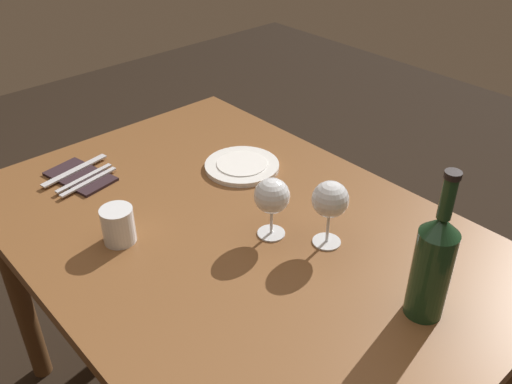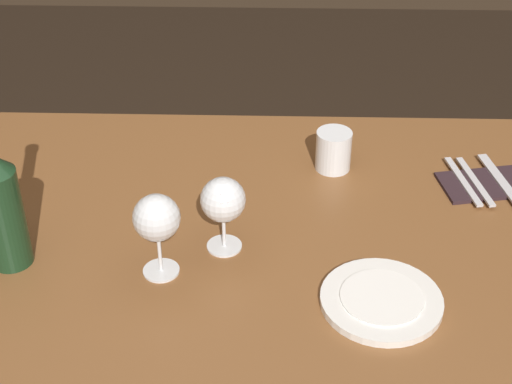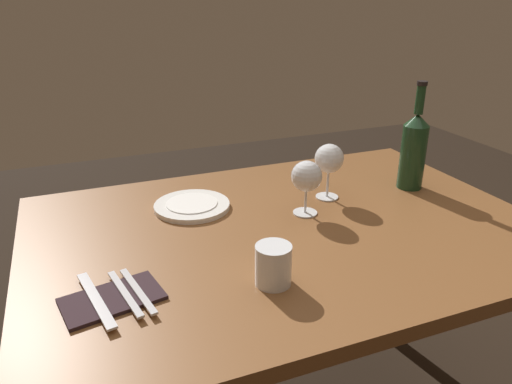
{
  "view_description": "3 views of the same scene",
  "coord_description": "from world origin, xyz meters",
  "px_view_note": "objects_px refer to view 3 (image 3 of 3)",
  "views": [
    {
      "loc": [
        -0.83,
        0.67,
        1.54
      ],
      "look_at": [
        -0.02,
        -0.06,
        0.83
      ],
      "focal_mm": 39.06,
      "sensor_mm": 36.0,
      "label": 1
    },
    {
      "loc": [
        0.01,
        -1.19,
        1.66
      ],
      "look_at": [
        -0.02,
        -0.03,
        0.85
      ],
      "focal_mm": 54.99,
      "sensor_mm": 36.0,
      "label": 2
    },
    {
      "loc": [
        0.49,
        1.0,
        1.3
      ],
      "look_at": [
        0.06,
        -0.05,
        0.82
      ],
      "focal_mm": 33.89,
      "sensor_mm": 36.0,
      "label": 3
    }
  ],
  "objects_px": {
    "wine_glass_right": "(307,177)",
    "water_tumbler": "(273,267)",
    "wine_glass_left": "(329,160)",
    "fork_outer": "(138,291)",
    "dinner_plate": "(192,206)",
    "table_knife": "(96,299)",
    "wine_bottle": "(414,149)",
    "fork_inner": "(125,293)",
    "folded_napkin": "(112,299)"
  },
  "relations": [
    {
      "from": "wine_bottle",
      "to": "fork_outer",
      "type": "bearing_deg",
      "value": 17.18
    },
    {
      "from": "wine_glass_right",
      "to": "dinner_plate",
      "type": "xyz_separation_m",
      "value": [
        0.28,
        -0.15,
        -0.1
      ]
    },
    {
      "from": "water_tumbler",
      "to": "folded_napkin",
      "type": "distance_m",
      "value": 0.33
    },
    {
      "from": "fork_inner",
      "to": "fork_outer",
      "type": "height_order",
      "value": "same"
    },
    {
      "from": "fork_inner",
      "to": "wine_bottle",
      "type": "bearing_deg",
      "value": -163.28
    },
    {
      "from": "table_knife",
      "to": "water_tumbler",
      "type": "bearing_deg",
      "value": 170.11
    },
    {
      "from": "wine_bottle",
      "to": "fork_inner",
      "type": "xyz_separation_m",
      "value": [
        0.89,
        0.27,
        -0.11
      ]
    },
    {
      "from": "wine_glass_right",
      "to": "fork_outer",
      "type": "xyz_separation_m",
      "value": [
        0.48,
        0.22,
        -0.09
      ]
    },
    {
      "from": "fork_outer",
      "to": "dinner_plate",
      "type": "bearing_deg",
      "value": -119.57
    },
    {
      "from": "wine_glass_left",
      "to": "fork_outer",
      "type": "distance_m",
      "value": 0.67
    },
    {
      "from": "wine_bottle",
      "to": "dinner_plate",
      "type": "xyz_separation_m",
      "value": [
        0.66,
        -0.1,
        -0.11
      ]
    },
    {
      "from": "wine_glass_left",
      "to": "fork_inner",
      "type": "relative_size",
      "value": 0.91
    },
    {
      "from": "wine_glass_right",
      "to": "water_tumbler",
      "type": "distance_m",
      "value": 0.36
    },
    {
      "from": "fork_outer",
      "to": "wine_glass_right",
      "type": "bearing_deg",
      "value": -155.83
    },
    {
      "from": "fork_inner",
      "to": "folded_napkin",
      "type": "bearing_deg",
      "value": 0.0
    },
    {
      "from": "wine_glass_left",
      "to": "fork_outer",
      "type": "height_order",
      "value": "wine_glass_left"
    },
    {
      "from": "fork_outer",
      "to": "wine_bottle",
      "type": "bearing_deg",
      "value": -162.82
    },
    {
      "from": "dinner_plate",
      "to": "folded_napkin",
      "type": "bearing_deg",
      "value": 54.83
    },
    {
      "from": "fork_inner",
      "to": "table_knife",
      "type": "bearing_deg",
      "value": 0.0
    },
    {
      "from": "water_tumbler",
      "to": "fork_outer",
      "type": "bearing_deg",
      "value": -12.75
    },
    {
      "from": "wine_glass_left",
      "to": "water_tumbler",
      "type": "xyz_separation_m",
      "value": [
        0.33,
        0.35,
        -0.08
      ]
    },
    {
      "from": "wine_glass_left",
      "to": "dinner_plate",
      "type": "bearing_deg",
      "value": -10.78
    },
    {
      "from": "dinner_plate",
      "to": "fork_inner",
      "type": "height_order",
      "value": "dinner_plate"
    },
    {
      "from": "folded_napkin",
      "to": "water_tumbler",
      "type": "bearing_deg",
      "value": 169.2
    },
    {
      "from": "water_tumbler",
      "to": "table_knife",
      "type": "distance_m",
      "value": 0.35
    },
    {
      "from": "table_knife",
      "to": "dinner_plate",
      "type": "bearing_deg",
      "value": -128.2
    },
    {
      "from": "wine_bottle",
      "to": "table_knife",
      "type": "xyz_separation_m",
      "value": [
        0.95,
        0.27,
        -0.11
      ]
    },
    {
      "from": "fork_outer",
      "to": "table_knife",
      "type": "xyz_separation_m",
      "value": [
        0.08,
        0.0,
        0.0
      ]
    },
    {
      "from": "dinner_plate",
      "to": "wine_bottle",
      "type": "bearing_deg",
      "value": 171.75
    },
    {
      "from": "water_tumbler",
      "to": "wine_glass_right",
      "type": "bearing_deg",
      "value": -127.94
    },
    {
      "from": "fork_inner",
      "to": "table_knife",
      "type": "relative_size",
      "value": 0.85
    },
    {
      "from": "dinner_plate",
      "to": "table_knife",
      "type": "relative_size",
      "value": 1.0
    },
    {
      "from": "folded_napkin",
      "to": "fork_inner",
      "type": "xyz_separation_m",
      "value": [
        -0.03,
        0.0,
        0.01
      ]
    },
    {
      "from": "wine_glass_left",
      "to": "fork_outer",
      "type": "xyz_separation_m",
      "value": [
        0.59,
        0.29,
        -0.11
      ]
    },
    {
      "from": "wine_bottle",
      "to": "wine_glass_left",
      "type": "bearing_deg",
      "value": -4.65
    },
    {
      "from": "folded_napkin",
      "to": "fork_inner",
      "type": "distance_m",
      "value": 0.03
    },
    {
      "from": "wine_glass_right",
      "to": "table_knife",
      "type": "distance_m",
      "value": 0.61
    },
    {
      "from": "wine_glass_left",
      "to": "dinner_plate",
      "type": "distance_m",
      "value": 0.41
    },
    {
      "from": "dinner_plate",
      "to": "wine_glass_right",
      "type": "bearing_deg",
      "value": 152.07
    },
    {
      "from": "water_tumbler",
      "to": "fork_inner",
      "type": "xyz_separation_m",
      "value": [
        0.29,
        -0.06,
        -0.03
      ]
    },
    {
      "from": "fork_outer",
      "to": "wine_glass_left",
      "type": "bearing_deg",
      "value": -153.89
    },
    {
      "from": "folded_napkin",
      "to": "fork_inner",
      "type": "relative_size",
      "value": 1.16
    },
    {
      "from": "fork_outer",
      "to": "folded_napkin",
      "type": "bearing_deg",
      "value": 0.0
    },
    {
      "from": "water_tumbler",
      "to": "wine_glass_left",
      "type": "bearing_deg",
      "value": -132.84
    },
    {
      "from": "wine_glass_left",
      "to": "folded_napkin",
      "type": "height_order",
      "value": "wine_glass_left"
    },
    {
      "from": "wine_glass_left",
      "to": "table_knife",
      "type": "xyz_separation_m",
      "value": [
        0.67,
        0.29,
        -0.11
      ]
    },
    {
      "from": "wine_bottle",
      "to": "dinner_plate",
      "type": "bearing_deg",
      "value": -8.25
    },
    {
      "from": "wine_bottle",
      "to": "fork_inner",
      "type": "distance_m",
      "value": 0.94
    },
    {
      "from": "wine_glass_right",
      "to": "fork_inner",
      "type": "distance_m",
      "value": 0.56
    },
    {
      "from": "folded_napkin",
      "to": "dinner_plate",
      "type": "bearing_deg",
      "value": -125.17
    }
  ]
}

